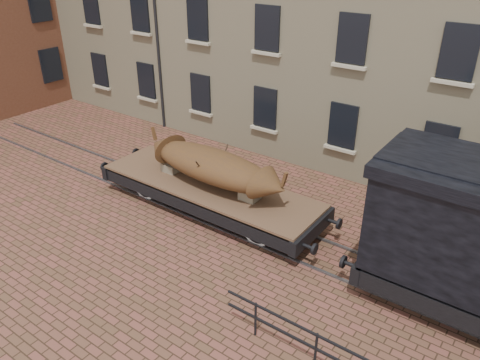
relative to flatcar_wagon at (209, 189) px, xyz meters
The scene contains 4 objects.
ground 1.74m from the flatcar_wagon, ahead, with size 90.00×90.00×0.00m, color brown.
rail_track 1.73m from the flatcar_wagon, ahead, with size 30.00×1.52×0.06m.
flatcar_wagon is the anchor object (origin of this frame).
iron_boat 0.99m from the flatcar_wagon, ahead, with size 5.85×1.85×1.43m.
Camera 1 is at (7.55, -10.71, 8.60)m, focal length 35.00 mm.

